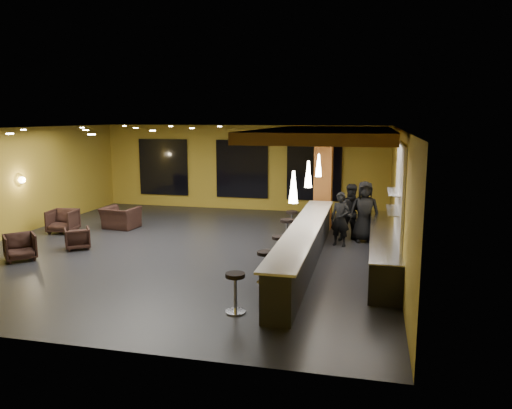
% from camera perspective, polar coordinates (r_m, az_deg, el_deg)
% --- Properties ---
extents(floor, '(12.00, 13.00, 0.10)m').
position_cam_1_polar(floor, '(15.02, -7.92, -5.10)').
color(floor, black).
rests_on(floor, ground).
extents(ceiling, '(12.00, 13.00, 0.10)m').
position_cam_1_polar(ceiling, '(14.51, -8.26, 8.76)').
color(ceiling, black).
extents(wall_back, '(12.00, 0.10, 3.50)m').
position_cam_1_polar(wall_back, '(20.85, -1.55, 4.25)').
color(wall_back, olive).
rests_on(wall_back, floor).
extents(wall_front, '(12.00, 0.10, 3.50)m').
position_cam_1_polar(wall_front, '(8.99, -23.41, -4.26)').
color(wall_front, olive).
rests_on(wall_front, floor).
extents(wall_left, '(0.10, 13.00, 3.50)m').
position_cam_1_polar(wall_left, '(17.77, -26.61, 2.19)').
color(wall_left, olive).
rests_on(wall_left, floor).
extents(wall_right, '(0.10, 13.00, 3.50)m').
position_cam_1_polar(wall_right, '(13.69, 16.24, 0.83)').
color(wall_right, olive).
rests_on(wall_right, floor).
extents(wood_soffit, '(3.60, 8.00, 0.28)m').
position_cam_1_polar(wood_soffit, '(14.58, 8.21, 8.02)').
color(wood_soffit, brown).
rests_on(wood_soffit, ceiling).
extents(window_left, '(2.20, 0.06, 2.40)m').
position_cam_1_polar(window_left, '(21.91, -10.53, 4.23)').
color(window_left, black).
rests_on(window_left, wall_back).
extents(window_center, '(2.20, 0.06, 2.40)m').
position_cam_1_polar(window_center, '(20.75, -1.62, 4.08)').
color(window_center, black).
rests_on(window_center, wall_back).
extents(window_right, '(2.20, 0.06, 2.40)m').
position_cam_1_polar(window_right, '(20.19, 6.65, 3.85)').
color(window_right, black).
rests_on(window_right, wall_back).
extents(tile_backsplash, '(0.06, 3.20, 2.40)m').
position_cam_1_polar(tile_backsplash, '(12.66, 16.10, 1.26)').
color(tile_backsplash, white).
rests_on(tile_backsplash, wall_right).
extents(bar_counter, '(0.60, 8.00, 1.00)m').
position_cam_1_polar(bar_counter, '(13.05, 5.57, -4.86)').
color(bar_counter, black).
rests_on(bar_counter, floor).
extents(bar_top, '(0.78, 8.10, 0.05)m').
position_cam_1_polar(bar_top, '(12.93, 5.61, -2.61)').
color(bar_top, white).
rests_on(bar_top, bar_counter).
extents(prep_counter, '(0.70, 6.00, 0.86)m').
position_cam_1_polar(prep_counter, '(13.45, 14.36, -4.99)').
color(prep_counter, black).
rests_on(prep_counter, floor).
extents(prep_top, '(0.72, 6.00, 0.03)m').
position_cam_1_polar(prep_top, '(13.34, 14.44, -3.10)').
color(prep_top, silver).
rests_on(prep_top, prep_counter).
extents(wall_shelf_lower, '(0.30, 1.50, 0.03)m').
position_cam_1_polar(wall_shelf_lower, '(12.52, 15.42, -0.66)').
color(wall_shelf_lower, silver).
rests_on(wall_shelf_lower, wall_right).
extents(wall_shelf_upper, '(0.30, 1.50, 0.03)m').
position_cam_1_polar(wall_shelf_upper, '(12.45, 15.51, 1.38)').
color(wall_shelf_upper, silver).
rests_on(wall_shelf_upper, wall_right).
extents(column, '(0.60, 0.60, 3.50)m').
position_cam_1_polar(column, '(17.31, 7.70, 2.98)').
color(column, brown).
rests_on(column, floor).
extents(wall_sconce, '(0.22, 0.22, 0.22)m').
position_cam_1_polar(wall_sconce, '(18.04, -25.19, 2.56)').
color(wall_sconce, '#FFE5B2').
rests_on(wall_sconce, wall_left).
extents(pendant_0, '(0.20, 0.20, 0.70)m').
position_cam_1_polar(pendant_0, '(10.74, 4.30, 2.01)').
color(pendant_0, white).
rests_on(pendant_0, wood_soffit).
extents(pendant_1, '(0.20, 0.20, 0.70)m').
position_cam_1_polar(pendant_1, '(13.20, 6.00, 3.47)').
color(pendant_1, white).
rests_on(pendant_1, wood_soffit).
extents(pendant_2, '(0.20, 0.20, 0.70)m').
position_cam_1_polar(pendant_2, '(15.67, 7.17, 4.47)').
color(pendant_2, white).
rests_on(pendant_2, wood_soffit).
extents(staff_a, '(0.69, 0.56, 1.64)m').
position_cam_1_polar(staff_a, '(15.12, 9.62, -1.67)').
color(staff_a, black).
rests_on(staff_a, floor).
extents(staff_b, '(1.02, 0.88, 1.80)m').
position_cam_1_polar(staff_b, '(15.77, 10.97, -0.93)').
color(staff_b, black).
rests_on(staff_b, floor).
extents(staff_c, '(1.00, 0.73, 1.90)m').
position_cam_1_polar(staff_c, '(15.75, 12.29, -0.81)').
color(staff_c, black).
rests_on(staff_c, floor).
extents(armchair_a, '(1.10, 1.10, 0.72)m').
position_cam_1_polar(armchair_a, '(14.98, -25.37, -4.41)').
color(armchair_a, black).
rests_on(armchair_a, floor).
extents(armchair_b, '(0.96, 0.96, 0.63)m').
position_cam_1_polar(armchair_b, '(15.60, -19.74, -3.65)').
color(armchair_b, black).
rests_on(armchair_b, floor).
extents(armchair_c, '(0.93, 0.95, 0.79)m').
position_cam_1_polar(armchair_c, '(17.91, -21.21, -1.78)').
color(armchair_c, black).
rests_on(armchair_c, floor).
extents(armchair_d, '(1.25, 1.13, 0.74)m').
position_cam_1_polar(armchair_d, '(17.98, -15.24, -1.48)').
color(armchair_d, black).
rests_on(armchair_d, floor).
extents(bar_stool_0, '(0.41, 0.41, 0.81)m').
position_cam_1_polar(bar_stool_0, '(9.96, -2.39, -9.45)').
color(bar_stool_0, silver).
rests_on(bar_stool_0, floor).
extents(bar_stool_1, '(0.39, 0.39, 0.77)m').
position_cam_1_polar(bar_stool_1, '(11.64, 1.02, -6.70)').
color(bar_stool_1, silver).
rests_on(bar_stool_1, floor).
extents(bar_stool_2, '(0.38, 0.38, 0.75)m').
position_cam_1_polar(bar_stool_2, '(13.18, 2.61, -4.78)').
color(bar_stool_2, silver).
rests_on(bar_stool_2, floor).
extents(bar_stool_3, '(0.43, 0.43, 0.84)m').
position_cam_1_polar(bar_stool_3, '(14.88, 3.53, -2.83)').
color(bar_stool_3, silver).
rests_on(bar_stool_3, floor).
extents(bar_stool_4, '(0.39, 0.39, 0.76)m').
position_cam_1_polar(bar_stool_4, '(16.56, 4.10, -1.69)').
color(bar_stool_4, silver).
rests_on(bar_stool_4, floor).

